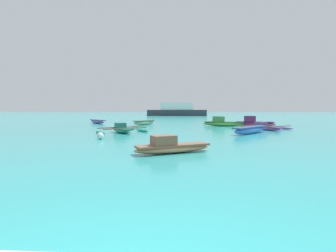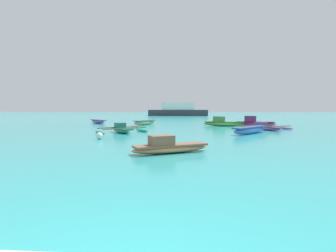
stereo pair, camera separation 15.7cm
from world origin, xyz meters
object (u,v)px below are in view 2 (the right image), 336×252
moored_boat_2 (169,147)px  distant_ferry (178,110)px  moored_boat_5 (254,123)px  mooring_buoy_0 (99,136)px  moored_boat_0 (98,121)px  moored_boat_7 (265,127)px  moored_boat_1 (145,122)px  moored_boat_3 (122,130)px  moored_boat_4 (250,130)px  moored_boat_6 (223,123)px

moored_boat_2 → distant_ferry: bearing=63.6°
moored_boat_5 → mooring_buoy_0: bearing=-125.9°
moored_boat_0 → moored_boat_7: bearing=22.9°
moored_boat_7 → moored_boat_1: bearing=-145.0°
moored_boat_3 → moored_boat_1: bearing=141.3°
moored_boat_5 → moored_boat_7: bearing=-82.0°
moored_boat_3 → moored_boat_5: 13.02m
moored_boat_0 → moored_boat_4: moored_boat_4 is taller
moored_boat_2 → distant_ferry: (-1.14, 51.19, 0.98)m
moored_boat_7 → moored_boat_4: bearing=-58.5°
moored_boat_3 → moored_boat_7: bearing=69.8°
moored_boat_2 → mooring_buoy_0: (-4.20, 4.31, -0.06)m
distant_ferry → moored_boat_3: bearing=-93.6°
moored_boat_3 → mooring_buoy_0: 3.87m
moored_boat_7 → mooring_buoy_0: 13.22m
moored_boat_2 → moored_boat_4: size_ratio=0.91×
moored_boat_0 → moored_boat_1: bearing=24.5°
moored_boat_4 → moored_boat_7: size_ratio=0.75×
moored_boat_0 → mooring_buoy_0: size_ratio=8.11×
moored_boat_0 → mooring_buoy_0: 15.90m
moored_boat_2 → moored_boat_6: moored_boat_6 is taller
moored_boat_6 → moored_boat_2: bearing=-93.9°
moored_boat_2 → mooring_buoy_0: bearing=106.6°
moored_boat_3 → distant_ferry: bearing=139.5°
moored_boat_1 → mooring_buoy_0: moored_boat_1 is taller
moored_boat_2 → moored_boat_6: bearing=47.0°
moored_boat_7 → distant_ferry: size_ratio=0.34×
moored_boat_0 → moored_boat_6: size_ratio=0.74×
moored_boat_7 → mooring_buoy_0: (-11.16, -7.09, -0.02)m
moored_boat_0 → moored_boat_7: size_ratio=0.66×
moored_boat_2 → moored_boat_6: 16.15m
moored_boat_1 → moored_boat_6: bearing=-60.8°
moored_boat_0 → distant_ferry: size_ratio=0.22×
moored_boat_7 → distant_ferry: bearing=163.2°
moored_boat_0 → distant_ferry: (8.23, 31.85, 0.98)m
moored_boat_5 → moored_boat_7: moored_boat_5 is taller
moored_boat_0 → moored_boat_6: bearing=33.4°
moored_boat_4 → moored_boat_5: moored_boat_5 is taller
moored_boat_5 → distant_ferry: distant_ferry is taller
moored_boat_1 → moored_boat_5: size_ratio=0.68×
moored_boat_4 → moored_boat_0: bearing=92.7°
moored_boat_5 → moored_boat_6: bearing=-178.5°
moored_boat_3 → mooring_buoy_0: moored_boat_3 is taller
moored_boat_6 → mooring_buoy_0: size_ratio=11.01×
moored_boat_2 → moored_boat_5: size_ratio=0.84×
moored_boat_4 → distant_ferry: (-6.13, 43.18, 0.96)m
moored_boat_1 → moored_boat_7: (10.56, -5.33, -0.06)m
moored_boat_0 → mooring_buoy_0: (5.18, -15.03, -0.05)m
moored_boat_2 → moored_boat_5: (7.11, 15.14, 0.11)m
moored_boat_1 → moored_boat_4: (8.59, -8.71, -0.00)m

